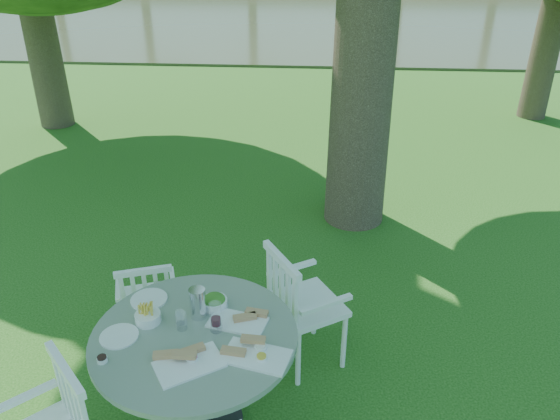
{
  "coord_description": "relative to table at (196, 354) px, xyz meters",
  "views": [
    {
      "loc": [
        0.31,
        -4.02,
        3.1
      ],
      "look_at": [
        0.0,
        0.2,
        0.85
      ],
      "focal_mm": 35.0,
      "sensor_mm": 36.0,
      "label": 1
    }
  ],
  "objects": [
    {
      "name": "chair_nw",
      "position": [
        -0.55,
        0.73,
        -0.14
      ],
      "size": [
        0.52,
        0.51,
        0.83
      ],
      "rotation": [
        0.0,
        0.0,
        -2.82
      ],
      "color": "white",
      "rests_on": "ground"
    },
    {
      "name": "table",
      "position": [
        0.0,
        0.0,
        0.0
      ],
      "size": [
        1.3,
        1.3,
        0.8
      ],
      "color": "black",
      "rests_on": "ground"
    },
    {
      "name": "ground",
      "position": [
        0.42,
        1.41,
        -0.63
      ],
      "size": [
        140.0,
        140.0,
        0.0
      ],
      "primitive_type": "plane",
      "color": "#14420D",
      "rests_on": "ground"
    },
    {
      "name": "chair_ne",
      "position": [
        0.61,
        0.66,
        -0.04
      ],
      "size": [
        0.68,
        0.69,
        1.01
      ],
      "rotation": [
        0.0,
        0.0,
        -4.16
      ],
      "color": "white",
      "rests_on": "ground"
    },
    {
      "name": "tableware",
      "position": [
        0.0,
        0.06,
        0.21
      ],
      "size": [
        1.21,
        0.92,
        0.21
      ],
      "color": "white",
      "rests_on": "table"
    }
  ]
}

